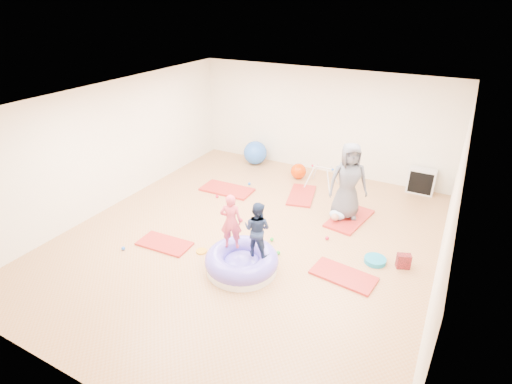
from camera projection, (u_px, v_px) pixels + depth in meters
The scene contains 19 objects.
room at pixel (249, 175), 7.54m from camera, with size 7.01×8.01×2.81m.
gym_mat_front_left at pixel (164, 244), 7.91m from camera, with size 1.06×0.53×0.04m, color red.
gym_mat_mid_left at pixel (227, 190), 10.09m from camera, with size 1.30×0.65×0.05m, color red.
gym_mat_center_back at pixel (302, 195), 9.81m from camera, with size 1.16×0.58×0.05m, color red.
gym_mat_right at pixel (343, 276), 7.01m from camera, with size 1.11×0.55×0.05m, color red.
gym_mat_rear_right at pixel (349, 218), 8.79m from camera, with size 1.28×0.64×0.05m, color red.
inflatable_cushion at pixel (242, 262), 7.14m from camera, with size 1.32×1.32×0.42m.
child_pink at pixel (231, 219), 7.01m from camera, with size 0.39×0.25×1.06m, color #DA4352.
child_navy at pixel (257, 227), 6.82m from camera, with size 0.50×0.39×1.02m, color #1A2746.
adult_caregiver at pixel (348, 181), 8.46m from camera, with size 0.83×0.54×1.69m, color #4E4F57.
infant at pixel (337, 215), 8.65m from camera, with size 0.35×0.36×0.21m.
ball_pit_balls at pixel (244, 223), 8.60m from camera, with size 3.45×3.81×0.08m.
exercise_ball_blue at pixel (255, 153), 11.56m from camera, with size 0.68×0.68×0.68m, color blue.
exercise_ball_orange at pixel (298, 171), 10.68m from camera, with size 0.41×0.41×0.41m, color #D43500.
infant_play_gym at pixel (322, 174), 10.14m from camera, with size 0.72×0.68×0.55m.
cube_shelf at pixel (421, 181), 9.85m from camera, with size 0.64×0.31×0.64m.
balance_disc at pixel (375, 260), 7.38m from camera, with size 0.40×0.40×0.09m, color teal.
backpack at pixel (403, 261), 7.20m from camera, with size 0.24×0.15×0.28m, color #AB1920.
yellow_toy at pixel (201, 251), 7.69m from camera, with size 0.21×0.21×0.03m, color orange.
Camera 1 is at (3.37, -6.03, 4.46)m, focal length 28.00 mm.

